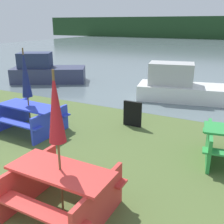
% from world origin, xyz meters
% --- Properties ---
extents(water, '(60.00, 50.00, 0.00)m').
position_xyz_m(water, '(0.00, 32.11, -0.00)').
color(water, slate).
rests_on(water, ground_plane).
extents(picnic_table_red, '(1.67, 1.40, 0.80)m').
position_xyz_m(picnic_table_red, '(0.66, 1.86, 0.48)').
color(picnic_table_red, red).
rests_on(picnic_table_red, ground_plane).
extents(picnic_table_blue, '(1.84, 1.44, 0.76)m').
position_xyz_m(picnic_table_blue, '(-2.23, 4.18, 0.46)').
color(picnic_table_blue, blue).
rests_on(picnic_table_blue, ground_plane).
extents(umbrella_navy, '(0.26, 0.26, 2.30)m').
position_xyz_m(umbrella_navy, '(-2.23, 4.18, 1.64)').
color(umbrella_navy, brown).
rests_on(umbrella_navy, ground_plane).
extents(umbrella_crimson, '(0.26, 0.26, 2.32)m').
position_xyz_m(umbrella_crimson, '(0.66, 1.86, 1.77)').
color(umbrella_crimson, brown).
rests_on(umbrella_crimson, ground_plane).
extents(boat, '(4.05, 2.23, 1.44)m').
position_xyz_m(boat, '(0.82, 9.33, 0.52)').
color(boat, silver).
rests_on(boat, water).
extents(boat_second, '(3.91, 3.10, 1.49)m').
position_xyz_m(boat_second, '(-6.20, 9.46, 0.55)').
color(boat_second, '#333856').
rests_on(boat_second, water).
extents(signboard, '(0.55, 0.08, 0.75)m').
position_xyz_m(signboard, '(0.17, 5.84, 0.38)').
color(signboard, black).
rests_on(signboard, ground_plane).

